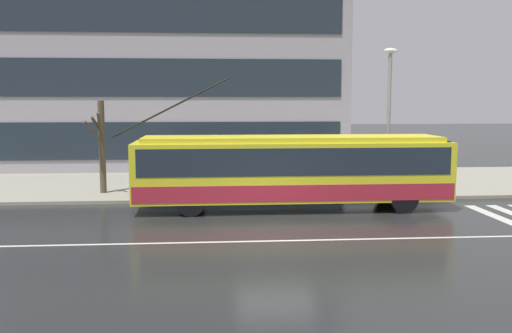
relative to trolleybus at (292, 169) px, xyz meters
The scene contains 9 objects.
ground_plane 4.19m from the trolleybus, 105.79° to the right, with size 160.00×160.00×0.00m, color #242627.
sidewalk_slab 6.85m from the trolleybus, 99.10° to the left, with size 80.00×10.00×0.14m, color gray.
crosswalk_stripe_edge_near 7.63m from the trolleybus, 16.07° to the right, with size 0.44×4.40×0.01m, color beige.
lane_centre_line 5.29m from the trolleybus, 102.08° to the right, with size 72.00×0.14×0.01m, color silver.
trolleybus is the anchor object (origin of this frame).
pedestrian_at_shelter 2.24m from the trolleybus, 78.55° to the left, with size 1.43×1.43×1.96m.
pedestrian_approaching_curb 5.38m from the trolleybus, 56.18° to the left, with size 1.40×1.40×1.92m.
street_lamp 5.80m from the trolleybus, 30.04° to the left, with size 0.60×0.32×6.29m.
street_tree_bare 8.71m from the trolleybus, 155.36° to the left, with size 0.78×1.09×4.04m.
Camera 1 is at (-2.07, -17.69, 4.21)m, focal length 39.69 mm.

